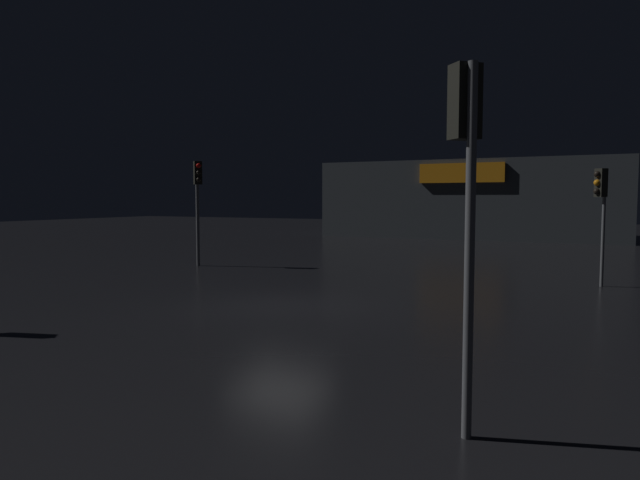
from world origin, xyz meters
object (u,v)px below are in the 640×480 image
store_building (475,200)px  traffic_signal_cross_right (465,161)px  traffic_signal_opposite (198,192)px  traffic_signal_cross_left (601,197)px

store_building → traffic_signal_cross_right: store_building is taller
traffic_signal_opposite → store_building: bearing=75.2°
store_building → traffic_signal_cross_right: size_ratio=4.79×
store_building → traffic_signal_opposite: size_ratio=4.79×
traffic_signal_cross_left → traffic_signal_cross_right: size_ratio=0.86×
traffic_signal_cross_right → traffic_signal_cross_left: bearing=84.3°
traffic_signal_cross_right → traffic_signal_opposite: bearing=137.6°
traffic_signal_opposite → traffic_signal_cross_right: 18.87m
traffic_signal_cross_left → traffic_signal_cross_right: 13.88m
store_building → traffic_signal_cross_right: 38.32m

